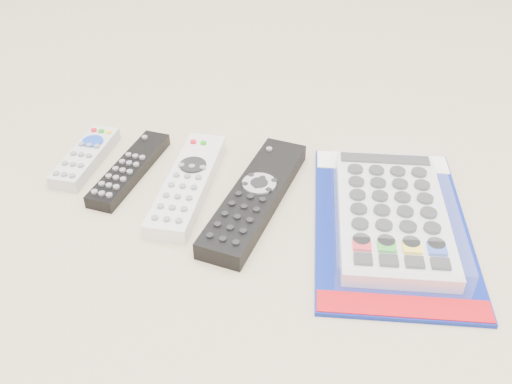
% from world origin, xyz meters
% --- Properties ---
extents(remote_small_grey, '(0.05, 0.15, 0.02)m').
position_xyz_m(remote_small_grey, '(-0.22, 0.02, 0.01)').
color(remote_small_grey, '#B2B2B4').
rests_on(remote_small_grey, ground).
extents(remote_slim_black, '(0.07, 0.18, 0.02)m').
position_xyz_m(remote_slim_black, '(-0.15, 0.00, 0.01)').
color(remote_slim_black, black).
rests_on(remote_slim_black, ground).
extents(remote_silver_dvd, '(0.06, 0.22, 0.03)m').
position_xyz_m(remote_silver_dvd, '(-0.06, -0.02, 0.01)').
color(remote_silver_dvd, silver).
rests_on(remote_silver_dvd, ground).
extents(remote_large_black, '(0.11, 0.26, 0.03)m').
position_xyz_m(remote_large_black, '(0.04, -0.03, 0.01)').
color(remote_large_black, black).
rests_on(remote_large_black, ground).
extents(jumbo_remote_packaged, '(0.22, 0.34, 0.04)m').
position_xyz_m(jumbo_remote_packaged, '(0.22, -0.04, 0.02)').
color(jumbo_remote_packaged, navy).
rests_on(jumbo_remote_packaged, ground).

